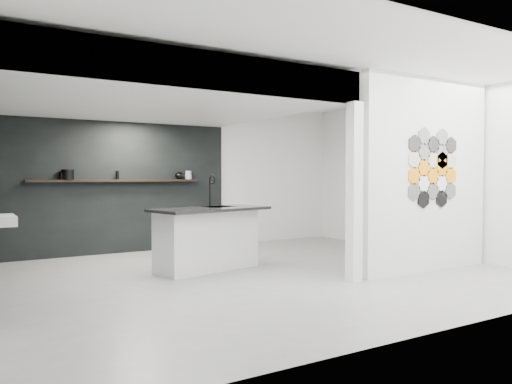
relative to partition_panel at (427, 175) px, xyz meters
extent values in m
cube|color=slate|center=(-2.23, 1.00, -1.40)|extent=(7.00, 6.00, 0.01)
cube|color=silver|center=(0.00, 0.00, 0.00)|extent=(2.45, 0.15, 2.80)
cube|color=black|center=(-3.52, 3.97, -0.22)|extent=(4.40, 0.04, 2.35)
cube|color=silver|center=(-3.52, 2.00, 1.15)|extent=(4.40, 4.00, 0.40)
cube|color=silver|center=(-1.41, 0.00, -0.22)|extent=(0.16, 0.16, 2.35)
cube|color=silver|center=(-3.52, 0.08, 1.15)|extent=(4.40, 0.16, 0.40)
cube|color=black|center=(-3.43, 3.87, -0.10)|extent=(3.00, 0.15, 0.04)
cube|color=silver|center=(-2.72, 1.71, -0.96)|extent=(1.62, 0.87, 0.88)
cube|color=black|center=(-2.70, 1.63, -0.50)|extent=(1.86, 1.12, 0.04)
cube|color=black|center=(-2.48, 1.81, -0.49)|extent=(0.53, 0.48, 0.02)
cylinder|color=black|center=(-2.52, 2.01, -0.27)|extent=(0.03, 0.03, 0.41)
torus|color=black|center=(-2.51, 1.95, -0.07)|extent=(0.05, 0.14, 0.14)
cylinder|color=black|center=(-4.26, 3.87, 0.00)|extent=(0.23, 0.23, 0.17)
ellipsoid|color=black|center=(-2.26, 3.87, -0.01)|extent=(0.18, 0.18, 0.14)
cylinder|color=gray|center=(-2.08, 3.87, -0.03)|extent=(0.16, 0.16, 0.09)
cylinder|color=gray|center=(-2.08, 3.87, 0.00)|extent=(0.14, 0.14, 0.16)
cylinder|color=black|center=(-3.43, 3.87, 0.00)|extent=(0.06, 0.06, 0.15)
cylinder|color=black|center=(-4.36, 3.87, -0.02)|extent=(0.11, 0.11, 0.11)
cylinder|color=black|center=(-0.37, -0.09, -0.24)|extent=(0.26, 0.02, 0.26)
cylinder|color=orange|center=(-0.37, -0.09, -0.01)|extent=(0.26, 0.02, 0.26)
cylinder|color=beige|center=(-0.37, -0.09, 0.21)|extent=(0.26, 0.02, 0.26)
cylinder|color=#2D2D2D|center=(-0.37, -0.09, 0.44)|extent=(0.26, 0.02, 0.26)
cylinder|color=black|center=(-0.17, -0.09, -0.35)|extent=(0.26, 0.02, 0.26)
cylinder|color=white|center=(-0.17, -0.09, -0.13)|extent=(0.26, 0.02, 0.26)
cylinder|color=orange|center=(-0.17, -0.09, 0.10)|extent=(0.26, 0.02, 0.26)
cylinder|color=#66635E|center=(-0.17, -0.09, 0.33)|extent=(0.26, 0.02, 0.26)
cylinder|color=silver|center=(-0.17, -0.09, 0.55)|extent=(0.26, 0.02, 0.26)
cylinder|color=black|center=(0.02, -0.09, -0.24)|extent=(0.26, 0.02, 0.26)
cylinder|color=orange|center=(0.02, -0.09, -0.01)|extent=(0.26, 0.02, 0.26)
cylinder|color=beige|center=(0.02, -0.09, 0.21)|extent=(0.26, 0.02, 0.26)
cylinder|color=#2D2D2D|center=(0.02, -0.09, 0.44)|extent=(0.26, 0.02, 0.26)
cylinder|color=black|center=(0.22, -0.09, -0.35)|extent=(0.26, 0.02, 0.26)
cylinder|color=white|center=(0.22, -0.09, -0.13)|extent=(0.26, 0.02, 0.26)
cylinder|color=orange|center=(0.22, -0.09, 0.10)|extent=(0.26, 0.02, 0.26)
cylinder|color=#66635E|center=(0.22, -0.09, 0.33)|extent=(0.26, 0.02, 0.26)
cylinder|color=silver|center=(0.22, -0.09, 0.55)|extent=(0.26, 0.02, 0.26)
cylinder|color=black|center=(0.42, -0.09, -0.24)|extent=(0.26, 0.02, 0.26)
cylinder|color=orange|center=(0.42, -0.09, -0.01)|extent=(0.26, 0.02, 0.26)
cylinder|color=beige|center=(0.42, -0.09, 0.21)|extent=(0.26, 0.02, 0.26)
cylinder|color=#2D2D2D|center=(0.42, -0.09, 0.44)|extent=(0.26, 0.02, 0.26)
cylinder|color=orange|center=(0.22, -0.09, 0.21)|extent=(0.26, 0.02, 0.26)
camera|label=1|loc=(-5.90, -4.92, 0.00)|focal=35.00mm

